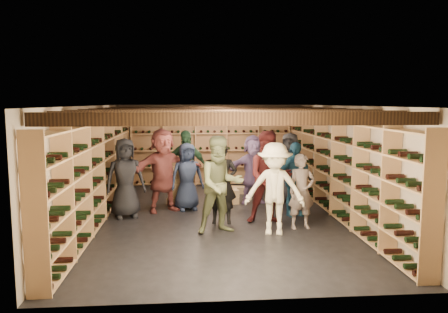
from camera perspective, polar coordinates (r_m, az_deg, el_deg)
name	(u,v)px	position (r m, az deg, el deg)	size (l,w,h in m)	color
ground	(220,217)	(9.53, -0.49, -7.95)	(8.00, 8.00, 0.00)	black
walls	(220,162)	(9.29, -0.50, -0.79)	(5.52, 8.02, 2.40)	tan
ceiling	(220,106)	(9.21, -0.51, 6.63)	(5.50, 8.00, 0.01)	beige
ceiling_joists	(220,113)	(9.21, -0.50, 5.76)	(5.40, 7.12, 0.18)	black
wine_rack_left	(98,170)	(9.48, -16.18, -1.67)	(0.32, 7.50, 2.15)	tan
wine_rack_right	(338,167)	(9.83, 14.62, -1.32)	(0.32, 7.50, 2.15)	tan
wine_rack_back	(211,149)	(13.10, -1.70, 0.97)	(4.70, 0.30, 2.15)	tan
crate_stack_left	(180,187)	(10.68, -5.82, -4.00)	(0.59, 0.49, 0.85)	#A78458
crate_stack_right	(228,197)	(10.78, 0.57, -5.25)	(0.55, 0.40, 0.34)	#A78458
crate_loose	(237,190)	(12.03, 1.74, -4.37)	(0.50, 0.33, 0.17)	#A78458
person_0	(125,178)	(9.62, -12.76, -2.75)	(0.84, 0.55, 1.72)	black
person_1	(222,183)	(8.93, -0.22, -3.53)	(0.60, 0.40, 1.66)	black
person_2	(221,185)	(8.26, -0.45, -3.71)	(0.90, 0.70, 1.85)	#5B643F
person_3	(275,189)	(8.24, 6.63, -4.21)	(1.12, 0.64, 1.73)	beige
person_4	(294,179)	(9.63, 9.14, -2.94)	(0.95, 0.40, 1.62)	#215777
person_5	(163,170)	(9.96, -7.96, -1.79)	(1.76, 0.56, 1.90)	brown
person_6	(187,177)	(10.08, -4.85, -2.62)	(0.76, 0.49, 1.56)	#202B47
person_7	(302,191)	(8.70, 10.11, -4.52)	(0.54, 0.35, 1.48)	gray
person_8	(269,177)	(8.95, 5.95, -2.74)	(0.92, 0.72, 1.90)	#411314
person_10	(186,167)	(10.60, -5.03, -1.44)	(1.06, 0.44, 1.81)	#21462C
person_11	(253,169)	(10.72, 3.85, -1.67)	(1.56, 0.50, 1.69)	slate
person_12	(290,168)	(10.89, 8.56, -1.47)	(0.85, 0.55, 1.74)	#303135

